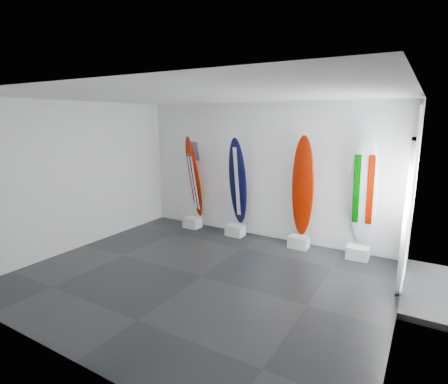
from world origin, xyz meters
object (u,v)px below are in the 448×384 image
Objects in this scene: surfboard_navy at (238,182)px; surfboard_italy at (364,190)px; surfboard_usa at (194,177)px; surfboard_swiss at (303,187)px.

surfboard_italy is (2.69, 0.00, 0.09)m from surfboard_navy.
surfboard_usa is 1.21m from surfboard_navy.
surfboard_italy is at bearing 5.19° from surfboard_navy.
surfboard_usa is at bearing 177.34° from surfboard_italy.
surfboard_swiss is 1.18m from surfboard_italy.
surfboard_navy is 0.97× the size of surfboard_swiss.
surfboard_navy is (1.21, 0.00, -0.00)m from surfboard_usa.
surfboard_swiss is at bearing 21.36° from surfboard_usa.
surfboard_usa is at bearing -174.81° from surfboard_navy.
surfboard_italy reaches higher than surfboard_navy.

